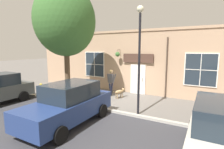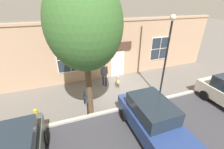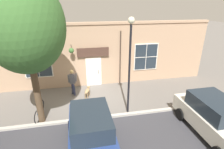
{
  "view_description": "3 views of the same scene",
  "coord_description": "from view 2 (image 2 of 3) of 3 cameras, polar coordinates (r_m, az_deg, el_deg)",
  "views": [
    {
      "loc": [
        9.43,
        4.7,
        3.17
      ],
      "look_at": [
        -1.36,
        -1.34,
        1.37
      ],
      "focal_mm": 28.0,
      "sensor_mm": 36.0,
      "label": 1
    },
    {
      "loc": [
        8.36,
        -3.9,
        5.81
      ],
      "look_at": [
        -0.96,
        -0.59,
        0.8
      ],
      "focal_mm": 24.0,
      "sensor_mm": 36.0,
      "label": 2
    },
    {
      "loc": [
        9.67,
        -0.68,
        5.69
      ],
      "look_at": [
        -1.34,
        1.51,
        1.08
      ],
      "focal_mm": 28.0,
      "sensor_mm": 36.0,
      "label": 3
    }
  ],
  "objects": [
    {
      "name": "dog_on_leash",
      "position": [
        10.99,
        2.27,
        -2.55
      ],
      "size": [
        1.04,
        0.47,
        0.65
      ],
      "color": "#997A51",
      "rests_on": "ground_plane"
    },
    {
      "name": "leaning_bicycle",
      "position": [
        9.07,
        -9.83,
        -10.4
      ],
      "size": [
        1.73,
        0.21,
        1.01
      ],
      "color": "black",
      "rests_on": "ground_plane"
    },
    {
      "name": "storefront_facade",
      "position": [
        11.93,
        0.53,
        9.58
      ],
      "size": [
        0.95,
        18.0,
        4.53
      ],
      "color": "tan",
      "rests_on": "ground_plane"
    },
    {
      "name": "parked_car_mid_block",
      "position": [
        7.41,
        15.21,
        -16.08
      ],
      "size": [
        4.31,
        1.97,
        1.75
      ],
      "color": "navy",
      "rests_on": "ground_plane"
    },
    {
      "name": "street_lamp",
      "position": [
        9.14,
        20.41,
        9.36
      ],
      "size": [
        0.32,
        0.32,
        5.12
      ],
      "color": "black",
      "rests_on": "ground_plane"
    },
    {
      "name": "street_tree_by_curb",
      "position": [
        6.88,
        -10.19,
        16.66
      ],
      "size": [
        3.74,
        3.37,
        6.87
      ],
      "color": "brown",
      "rests_on": "ground_plane"
    },
    {
      "name": "ground_plane",
      "position": [
        10.9,
        4.63,
        -5.47
      ],
      "size": [
        90.0,
        90.0,
        0.0
      ],
      "primitive_type": "plane",
      "color": "#66605B"
    },
    {
      "name": "fire_hydrant",
      "position": [
        9.03,
        -26.82,
        -13.44
      ],
      "size": [
        0.34,
        0.2,
        0.77
      ],
      "color": "gold",
      "rests_on": "ground_plane"
    },
    {
      "name": "pedestrian_walking",
      "position": [
        10.78,
        -2.94,
        0.75
      ],
      "size": [
        0.7,
        0.59,
        1.77
      ],
      "color": "#282D47",
      "rests_on": "ground_plane"
    }
  ]
}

